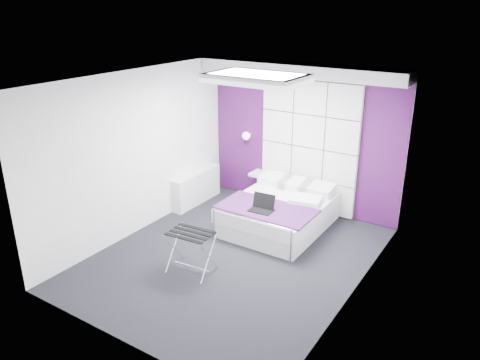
% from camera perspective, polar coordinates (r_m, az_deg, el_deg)
% --- Properties ---
extents(floor, '(4.40, 4.40, 0.00)m').
position_cam_1_polar(floor, '(7.02, -0.78, -9.33)').
color(floor, black).
rests_on(floor, ground).
extents(ceiling, '(4.40, 4.40, 0.00)m').
position_cam_1_polar(ceiling, '(6.13, -0.91, 12.15)').
color(ceiling, white).
rests_on(ceiling, wall_back).
extents(wall_back, '(3.60, 0.00, 3.60)m').
position_cam_1_polar(wall_back, '(8.29, 7.62, 5.12)').
color(wall_back, white).
rests_on(wall_back, floor).
extents(wall_left, '(0.00, 4.40, 4.40)m').
position_cam_1_polar(wall_left, '(7.55, -12.33, 3.22)').
color(wall_left, white).
rests_on(wall_left, floor).
extents(wall_right, '(0.00, 4.40, 4.40)m').
position_cam_1_polar(wall_right, '(5.73, 14.35, -2.73)').
color(wall_right, white).
rests_on(wall_right, floor).
extents(accent_wall, '(3.58, 0.02, 2.58)m').
position_cam_1_polar(accent_wall, '(8.28, 7.59, 5.10)').
color(accent_wall, '#45114A').
rests_on(accent_wall, wall_back).
extents(soffit, '(3.58, 0.50, 0.20)m').
position_cam_1_polar(soffit, '(7.82, 7.23, 13.18)').
color(soffit, white).
rests_on(soffit, wall_back).
extents(headboard, '(1.80, 0.08, 2.30)m').
position_cam_1_polar(headboard, '(8.21, 8.34, 3.98)').
color(headboard, silver).
rests_on(headboard, wall_back).
extents(skylight, '(1.36, 0.86, 0.12)m').
position_cam_1_polar(skylight, '(6.64, 2.03, 12.39)').
color(skylight, white).
rests_on(skylight, ceiling).
extents(wall_lamp, '(0.15, 0.15, 0.15)m').
position_cam_1_polar(wall_lamp, '(8.67, 0.90, 5.46)').
color(wall_lamp, white).
rests_on(wall_lamp, wall_back).
extents(radiator, '(0.22, 1.20, 0.60)m').
position_cam_1_polar(radiator, '(8.73, -5.35, -0.91)').
color(radiator, white).
rests_on(radiator, floor).
extents(bed, '(1.51, 1.82, 0.65)m').
position_cam_1_polar(bed, '(7.78, 4.82, -3.94)').
color(bed, white).
rests_on(bed, floor).
extents(nightstand, '(0.44, 0.34, 0.05)m').
position_cam_1_polar(nightstand, '(8.67, 2.80, 0.69)').
color(nightstand, white).
rests_on(nightstand, wall_back).
extents(luggage_rack, '(0.60, 0.44, 0.59)m').
position_cam_1_polar(luggage_rack, '(6.58, -5.98, -8.70)').
color(luggage_rack, silver).
rests_on(luggage_rack, floor).
extents(laptop, '(0.36, 0.26, 0.26)m').
position_cam_1_polar(laptop, '(7.25, 2.80, -3.24)').
color(laptop, black).
rests_on(laptop, bed).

